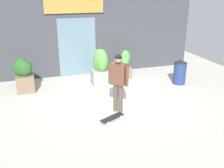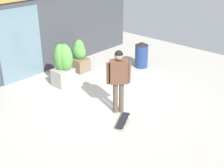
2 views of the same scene
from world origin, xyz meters
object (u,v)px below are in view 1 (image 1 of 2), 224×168
Objects in this scene: planter_box_right at (23,73)px; trash_bin at (180,72)px; skateboarder at (118,77)px; skateboard at (112,117)px; planter_box_left at (124,64)px; planter_box_mid at (100,66)px.

planter_box_right is 1.27× the size of trash_bin.
skateboard is at bearing 6.49° from skateboarder.
skateboard is (-0.33, -0.44, -1.02)m from skateboarder.
planter_box_left is at bearing -160.75° from skateboarder.
trash_bin reaches higher than skateboard.
skateboard is 3.80m from planter_box_left.
planter_box_left is 0.80× the size of planter_box_mid.
planter_box_left is at bearing 140.03° from trash_bin.
planter_box_left is 1.31m from planter_box_mid.
planter_box_right is at bearing -78.53° from skateboard.
planter_box_mid reaches higher than trash_bin.
skateboarder reaches higher than planter_box_mid.
skateboarder is 2.44m from planter_box_mid.
planter_box_right is at bearing -91.19° from skateboarder.
skateboarder is 1.28× the size of planter_box_mid.
planter_box_left reaches higher than skateboard.
planter_box_left is 2.24m from trash_bin.
skateboarder is 1.85× the size of trash_bin.
skateboarder reaches higher than trash_bin.
trash_bin is at bearing -16.99° from planter_box_mid.
planter_box_mid reaches higher than planter_box_left.
skateboard is at bearing -52.45° from planter_box_right.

